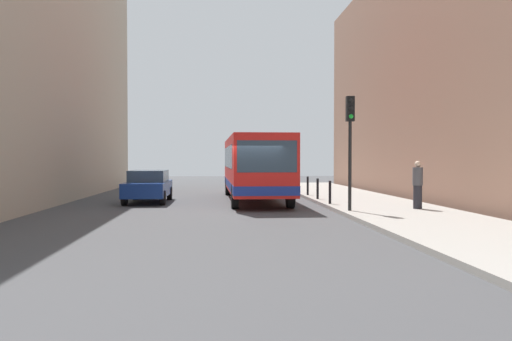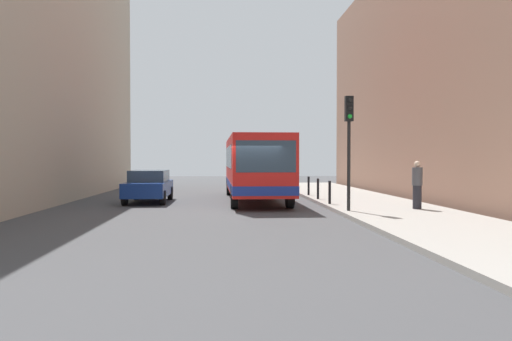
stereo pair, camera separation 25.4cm
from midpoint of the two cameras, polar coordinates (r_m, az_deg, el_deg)
ground_plane at (r=19.93m, az=-1.23°, el=-4.48°), size 80.00×80.00×0.00m
sidewalk at (r=20.93m, az=13.74°, el=-4.03°), size 4.40×40.00×0.15m
building_right at (r=27.28m, az=23.58°, el=10.44°), size 7.00×32.00×12.78m
bus at (r=24.69m, az=-0.51°, el=0.65°), size 2.67×11.05×3.00m
car_beside_bus at (r=24.16m, az=-12.17°, el=-1.63°), size 1.88×4.41×1.48m
traffic_light at (r=18.66m, az=10.05°, el=4.35°), size 0.28×0.33×4.10m
bollard_near at (r=21.37m, az=7.90°, el=-2.42°), size 0.11×0.11×0.95m
bollard_mid at (r=23.91m, az=6.57°, el=-2.02°), size 0.11×0.11×0.95m
bollard_far at (r=26.45m, az=5.50°, el=-1.70°), size 0.11×0.11×0.95m
pedestrian_near_signal at (r=19.95m, az=17.20°, el=-1.52°), size 0.38×0.38×1.78m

